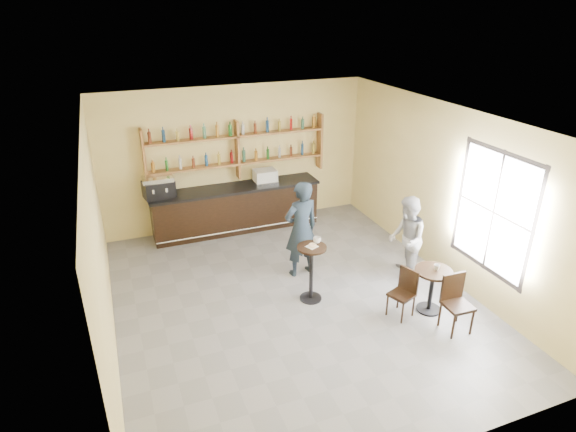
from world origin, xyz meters
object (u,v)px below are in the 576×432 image
object	(u,v)px
pastry_case	(265,176)
chair_west	(402,294)
bar_counter	(236,208)
patron_second	(406,239)
cafe_table	(431,290)
espresso_machine	(159,187)
chair_south	(458,305)
man_main	(301,229)
pedestal_table	(311,273)

from	to	relation	value
pastry_case	chair_west	bearing A→B (deg)	-79.40
bar_counter	patron_second	distance (m)	3.99
cafe_table	espresso_machine	bearing A→B (deg)	131.83
pastry_case	chair_south	size ratio (longest dim) A/B	0.54
bar_counter	cafe_table	distance (m)	4.80
man_main	chair_south	size ratio (longest dim) A/B	1.99
man_main	chair_west	size ratio (longest dim) A/B	2.26
bar_counter	chair_south	size ratio (longest dim) A/B	4.03
bar_counter	pastry_case	size ratio (longest dim) A/B	7.45
pedestal_table	cafe_table	size ratio (longest dim) A/B	1.33
espresso_machine	cafe_table	bearing A→B (deg)	-57.16
chair_south	cafe_table	bearing A→B (deg)	96.85
man_main	chair_south	world-z (taller)	man_main
cafe_table	chair_west	bearing A→B (deg)	174.81
espresso_machine	patron_second	world-z (taller)	patron_second
chair_west	chair_south	size ratio (longest dim) A/B	0.88
bar_counter	man_main	xyz separation A→B (m)	(0.62, -2.35, 0.42)
bar_counter	chair_south	bearing A→B (deg)	-65.39
bar_counter	pastry_case	world-z (taller)	pastry_case
bar_counter	patron_second	bearing A→B (deg)	-53.43
bar_counter	patron_second	size ratio (longest dim) A/B	2.34
pastry_case	pedestal_table	world-z (taller)	pastry_case
man_main	espresso_machine	bearing A→B (deg)	-54.15
pedestal_table	patron_second	xyz separation A→B (m)	(1.93, 0.04, 0.29)
bar_counter	chair_west	size ratio (longest dim) A/B	4.58
espresso_machine	pedestal_table	xyz separation A→B (m)	(2.08, -3.24, -0.73)
chair_south	patron_second	xyz separation A→B (m)	(0.14, 1.68, 0.34)
chair_west	pastry_case	bearing A→B (deg)	171.56
pedestal_table	chair_west	xyz separation A→B (m)	(1.19, -0.99, -0.11)
espresso_machine	chair_south	distance (m)	6.28
man_main	bar_counter	bearing A→B (deg)	-83.32
espresso_machine	patron_second	size ratio (longest dim) A/B	0.38
bar_counter	man_main	world-z (taller)	man_main
espresso_machine	cafe_table	xyz separation A→B (m)	(3.82, -4.27, -0.86)
pastry_case	man_main	bearing A→B (deg)	-94.00
pastry_case	patron_second	xyz separation A→B (m)	(1.66, -3.19, -0.37)
bar_counter	cafe_table	size ratio (longest dim) A/B	4.87
pastry_case	patron_second	bearing A→B (deg)	-64.26
cafe_table	patron_second	world-z (taller)	patron_second
bar_counter	chair_west	bearing A→B (deg)	-68.87
patron_second	cafe_table	bearing A→B (deg)	17.22
chair_west	patron_second	world-z (taller)	patron_second
cafe_table	chair_south	bearing A→B (deg)	-85.24
espresso_machine	chair_west	size ratio (longest dim) A/B	0.75
espresso_machine	pastry_case	xyz separation A→B (m)	(2.35, 0.00, -0.07)
espresso_machine	chair_south	size ratio (longest dim) A/B	0.66
espresso_machine	bar_counter	bearing A→B (deg)	-8.99
bar_counter	pedestal_table	world-z (taller)	pedestal_table
pedestal_table	chair_west	bearing A→B (deg)	-39.64
pedestal_table	man_main	bearing A→B (deg)	78.80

